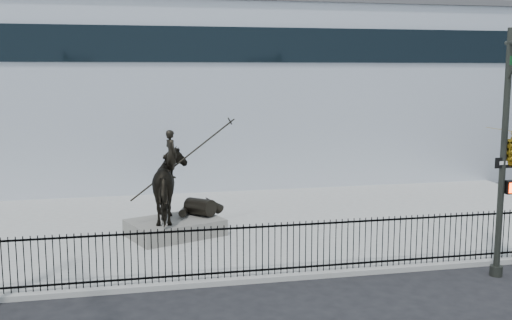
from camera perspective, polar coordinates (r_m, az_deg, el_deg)
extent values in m
plane|color=black|center=(15.99, 0.40, -12.95)|extent=(120.00, 120.00, 0.00)
cube|color=gray|center=(22.52, -3.47, -6.33)|extent=(30.00, 12.00, 0.15)
cube|color=silver|center=(34.69, -6.78, 6.28)|extent=(44.00, 14.00, 9.00)
cube|color=black|center=(17.03, -0.53, -10.50)|extent=(22.00, 0.05, 0.05)
cube|color=black|center=(16.66, -0.53, -6.44)|extent=(22.00, 0.05, 0.05)
cube|color=black|center=(16.84, -0.53, -8.57)|extent=(22.00, 0.03, 1.50)
cube|color=#605D58|center=(21.12, -7.72, -6.39)|extent=(3.59, 3.06, 0.57)
imported|color=black|center=(20.79, -7.80, -2.41)|extent=(2.80, 2.99, 2.42)
imported|color=black|center=(20.57, -8.10, 0.59)|extent=(0.58, 0.70, 1.64)
cylinder|color=black|center=(20.79, -7.03, 0.00)|extent=(3.64, 1.49, 2.46)
cylinder|color=#262923|center=(18.81, 21.89, -9.75)|extent=(0.36, 0.36, 0.30)
cylinder|color=#262923|center=(18.07, 22.49, 0.40)|extent=(0.18, 0.18, 7.00)
imported|color=#B78D14|center=(18.17, 23.09, 1.04)|extent=(0.53, 2.48, 1.00)
cube|color=black|center=(18.33, 23.14, -2.38)|extent=(0.38, 0.22, 0.38)
cube|color=black|center=(18.17, 23.06, -0.23)|extent=(0.95, 0.03, 0.30)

